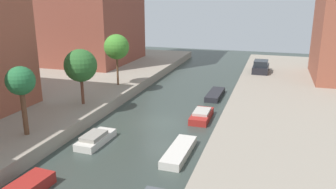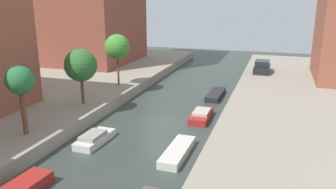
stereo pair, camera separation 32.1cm
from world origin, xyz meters
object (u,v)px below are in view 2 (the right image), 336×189
object	(u,v)px
street_tree_2	(81,65)
street_tree_3	(117,47)
moored_boat_right_3	(201,115)
street_tree_1	(20,82)
moored_boat_right_2	(178,152)
moored_boat_left_2	(95,138)
parked_car	(262,67)
moored_boat_right_4	(216,95)

from	to	relation	value
street_tree_2	street_tree_3	xyz separation A→B (m)	(0.00, 7.06, 0.64)
street_tree_2	moored_boat_right_3	world-z (taller)	street_tree_2
street_tree_1	moored_boat_right_2	world-z (taller)	street_tree_1
moored_boat_left_2	moored_boat_right_2	size ratio (longest dim) A/B	0.80
street_tree_1	street_tree_3	world-z (taller)	street_tree_3
moored_boat_right_2	moored_boat_right_3	distance (m)	7.22
street_tree_3	moored_boat_left_2	distance (m)	13.78
parked_car	moored_boat_right_3	bearing A→B (deg)	-103.75
moored_boat_right_3	street_tree_2	bearing A→B (deg)	-169.38
moored_boat_right_3	moored_boat_left_2	bearing A→B (deg)	-130.70
moored_boat_left_2	moored_boat_right_4	distance (m)	15.41
street_tree_2	moored_boat_right_2	distance (m)	12.27
street_tree_1	moored_boat_right_3	distance (m)	14.42
moored_boat_right_4	street_tree_2	bearing A→B (deg)	-138.74
moored_boat_right_3	moored_boat_right_4	distance (m)	7.00
moored_boat_left_2	moored_boat_right_4	xyz separation A→B (m)	(6.09, 14.15, -0.07)
street_tree_2	street_tree_3	bearing A→B (deg)	90.00
moored_boat_left_2	street_tree_2	bearing A→B (deg)	127.88
street_tree_3	moored_boat_left_2	world-z (taller)	street_tree_3
moored_boat_left_2	parked_car	bearing A→B (deg)	66.62
street_tree_1	moored_boat_right_4	bearing A→B (deg)	57.90
street_tree_1	moored_boat_right_4	distance (m)	19.62
parked_car	moored_boat_right_2	xyz separation A→B (m)	(-3.95, -23.52, -1.37)
parked_car	moored_boat_right_4	bearing A→B (deg)	-113.55
street_tree_3	moored_boat_right_3	distance (m)	12.37
moored_boat_left_2	moored_boat_right_3	xyz separation A→B (m)	(6.15, 7.15, -0.00)
moored_boat_right_4	street_tree_3	bearing A→B (deg)	-169.63
street_tree_1	moored_boat_right_2	xyz separation A→B (m)	(10.26, 1.98, -4.40)
moored_boat_right_2	moored_boat_right_4	world-z (taller)	moored_boat_right_4
moored_boat_right_3	moored_boat_right_4	world-z (taller)	moored_boat_right_3
moored_boat_right_2	moored_boat_right_3	xyz separation A→B (m)	(-0.04, 7.22, 0.08)
parked_car	moored_boat_right_2	world-z (taller)	parked_car
street_tree_1	moored_boat_left_2	bearing A→B (deg)	26.67
street_tree_3	moored_boat_right_2	bearing A→B (deg)	-50.29
street_tree_1	street_tree_3	size ratio (longest dim) A/B	0.88
street_tree_3	moored_boat_right_2	distance (m)	16.76
moored_boat_right_3	moored_boat_right_4	xyz separation A→B (m)	(-0.06, 7.00, -0.07)
street_tree_1	moored_boat_left_2	distance (m)	6.28
moored_boat_left_2	street_tree_3	bearing A→B (deg)	108.33
street_tree_1	parked_car	world-z (taller)	street_tree_1
street_tree_3	moored_boat_right_4	distance (m)	11.38
street_tree_2	parked_car	world-z (taller)	street_tree_2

